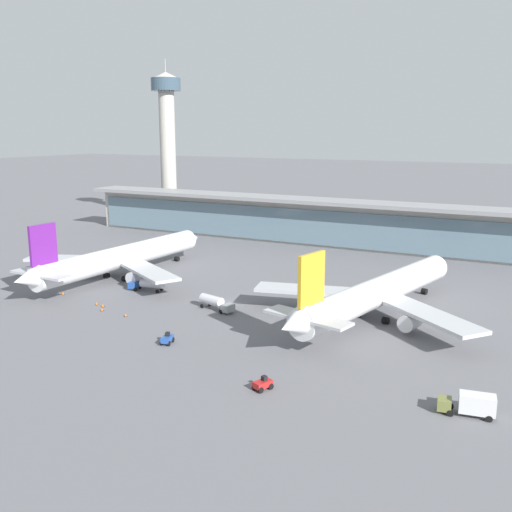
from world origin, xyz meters
TOP-DOWN VIEW (x-y plane):
  - ground_plane at (0.00, 0.00)m, footprint 1200.00×1200.00m
  - airliner_left_stand at (-35.08, 6.06)m, footprint 49.44×64.40m
  - airliner_centre_stand at (31.80, 4.45)m, footprint 48.31×63.79m
  - service_truck_near_nose_grey at (0.25, -5.43)m, footprint 8.89×4.43m
  - service_truck_under_wing_red at (26.36, -35.08)m, footprint 2.66×3.29m
  - service_truck_mid_apron_blue at (2.95, -26.28)m, footprint 2.38×3.20m
  - service_truck_by_tail_blue at (-21.40, -0.22)m, footprint 8.87×3.90m
  - service_truck_on_taxiway_olive at (54.34, -29.50)m, footprint 7.57×3.39m
  - terminal_building at (0.00, 71.16)m, footprint 191.77×12.80m
  - control_tower at (-82.97, 94.46)m, footprint 12.00×12.00m
  - safety_cone_alpha at (-36.95, -11.72)m, footprint 0.62×0.62m
  - safety_cone_bravo at (-24.38, -14.37)m, footprint 0.62×0.62m
  - safety_cone_charlie at (-13.65, -17.62)m, footprint 0.62×0.62m
  - safety_cone_delta at (-20.47, -17.01)m, footprint 0.62×0.62m
  - safety_cone_echo at (-22.27, -14.75)m, footprint 0.62×0.62m

SIDE VIEW (x-z plane):
  - ground_plane at x=0.00m, z-range 0.00..0.00m
  - safety_cone_alpha at x=-36.95m, z-range -0.03..0.67m
  - safety_cone_bravo at x=-24.38m, z-range -0.03..0.67m
  - safety_cone_charlie at x=-13.65m, z-range -0.03..0.67m
  - safety_cone_delta at x=-20.47m, z-range -0.03..0.67m
  - safety_cone_echo at x=-22.27m, z-range -0.03..0.67m
  - service_truck_under_wing_red at x=26.36m, z-range -0.15..1.90m
  - service_truck_mid_apron_blue at x=2.95m, z-range -0.15..1.90m
  - service_truck_on_taxiway_olive at x=54.34m, z-range 0.14..3.24m
  - service_truck_near_nose_grey at x=0.25m, z-range 0.23..3.18m
  - service_truck_by_tail_blue at x=-21.40m, z-range 0.23..3.18m
  - airliner_left_stand at x=-35.08m, z-range -3.17..13.97m
  - airliner_centre_stand at x=31.80m, z-range -3.17..13.97m
  - terminal_building at x=0.00m, z-range 0.27..15.47m
  - control_tower at x=-82.97m, z-range 3.04..67.98m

